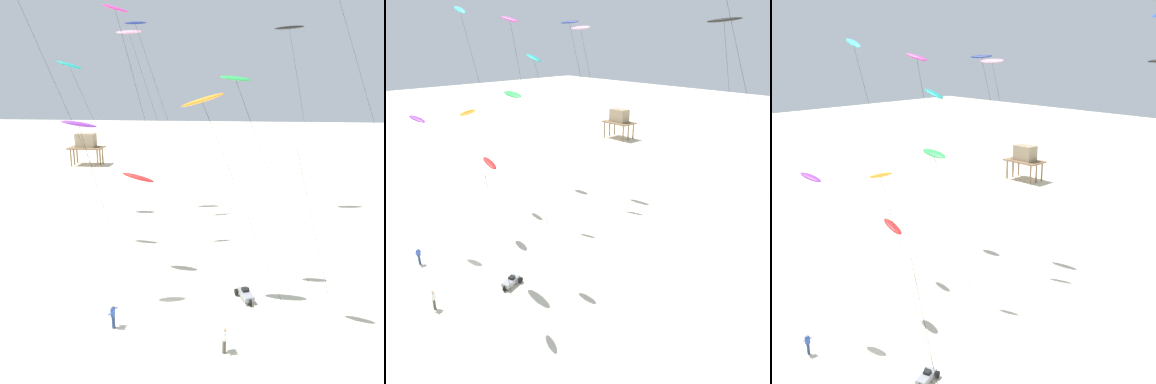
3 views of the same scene
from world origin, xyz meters
The scene contains 14 objects.
ground_plane centered at (0.00, 0.00, 0.00)m, with size 260.00×260.00×0.00m, color beige.
kite_magenta centered at (-5.84, 11.44, 20.21)m, with size 6.16×1.08×21.21m.
kite_teal centered at (-13.45, 19.80, 16.57)m, with size 8.06×1.02×17.28m.
kite_pink centered at (-7.50, 22.40, 19.97)m, with size 7.70×1.19×20.49m.
kite_white centered at (7.32, -0.26, 11.37)m, with size 4.27×1.15×11.88m.
kite_cyan centered at (-13.67, 10.40, 21.57)m, with size 9.84×1.04×22.46m.
kite_red centered at (-3.43, 6.42, 7.87)m, with size 3.96×1.22×8.40m.
kite_green centered at (3.91, 4.63, 14.98)m, with size 7.20×0.68×15.56m.
kite_navy centered at (-5.98, 19.33, 20.21)m, with size 7.94×1.27×20.92m.
kite_orange centered at (1.80, 1.93, 13.86)m, with size 7.19×1.12×14.50m.
kite_purple centered at (-5.76, 1.05, 12.42)m, with size 4.03×1.07×12.86m.
kite_flyer_middle centered at (-3.54, -1.53, 0.89)m, with size 0.53×0.56×1.67m.
stilt_house centered at (-22.31, 47.15, 4.14)m, with size 6.16×3.80×5.83m.
beach_buggy centered at (4.91, 2.64, 0.43)m, with size 1.41×2.13×0.82m.
Camera 3 is at (26.20, -14.83, 21.84)m, focal length 45.33 mm.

